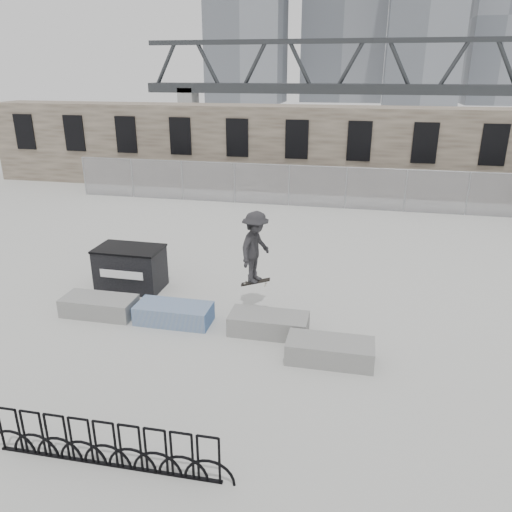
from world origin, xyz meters
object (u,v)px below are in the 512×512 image
(planter_offset, at_px, (330,350))
(bike_rack, at_px, (105,445))
(skateboarder, at_px, (255,247))
(dumpster, at_px, (130,268))
(planter_far_left, at_px, (99,305))
(planter_center_left, at_px, (174,313))
(planter_center_right, at_px, (269,323))

(planter_offset, height_order, bike_rack, bike_rack)
(bike_rack, xyz_separation_m, skateboarder, (1.27, 6.10, 1.49))
(dumpster, height_order, skateboarder, skateboarder)
(planter_far_left, bearing_deg, bike_rack, -60.35)
(planter_center_left, xyz_separation_m, bike_rack, (0.74, -5.11, 0.16))
(planter_offset, relative_size, skateboarder, 0.96)
(planter_far_left, xyz_separation_m, bike_rack, (2.90, -5.10, 0.16))
(planter_far_left, height_order, dumpster, dumpster)
(skateboarder, bearing_deg, planter_far_left, 120.08)
(planter_offset, bearing_deg, bike_rack, -130.22)
(planter_center_left, height_order, bike_rack, bike_rack)
(planter_center_left, bearing_deg, skateboarder, 26.22)
(bike_rack, bearing_deg, dumpster, 112.09)
(planter_center_left, bearing_deg, bike_rack, -81.74)
(planter_offset, height_order, dumpster, dumpster)
(planter_center_right, xyz_separation_m, dumpster, (-4.65, 1.88, 0.39))
(planter_far_left, height_order, bike_rack, bike_rack)
(planter_far_left, relative_size, planter_offset, 1.00)
(planter_center_left, xyz_separation_m, dumpster, (-2.08, 1.84, 0.39))
(bike_rack, distance_m, skateboarder, 6.40)
(planter_far_left, distance_m, bike_rack, 5.87)
(planter_far_left, distance_m, dumpster, 1.89)
(planter_far_left, xyz_separation_m, planter_center_left, (2.16, 0.00, 0.00))
(bike_rack, bearing_deg, planter_center_right, 70.15)
(planter_far_left, xyz_separation_m, skateboarder, (4.17, 0.99, 1.65))
(planter_center_right, height_order, planter_offset, same)
(planter_offset, bearing_deg, planter_center_left, 166.37)
(dumpster, relative_size, bike_rack, 0.45)
(planter_offset, bearing_deg, dumpster, 155.50)
(planter_far_left, xyz_separation_m, planter_center_right, (4.74, -0.03, 0.00))
(dumpster, bearing_deg, bike_rack, -67.41)
(planter_center_left, relative_size, planter_center_right, 1.00)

